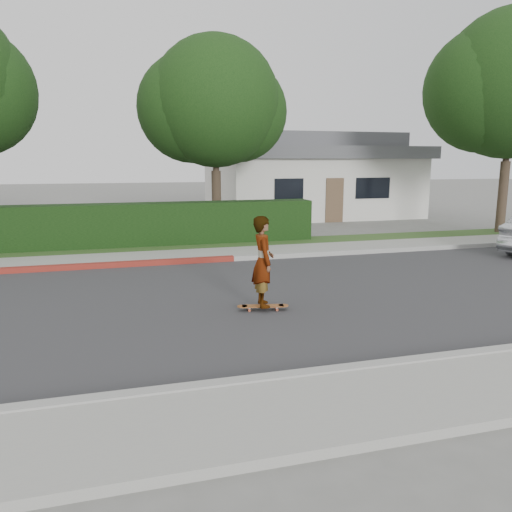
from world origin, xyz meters
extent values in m
plane|color=slate|center=(0.00, 0.00, 0.00)|extent=(120.00, 120.00, 0.00)
cube|color=#2D2D30|center=(0.00, 0.00, 0.01)|extent=(60.00, 8.00, 0.01)
cube|color=#9E9E99|center=(0.00, -4.10, 0.07)|extent=(60.00, 0.20, 0.15)
cube|color=gray|center=(0.00, -5.00, 0.06)|extent=(60.00, 1.60, 0.12)
cube|color=#9E9E99|center=(0.00, 4.10, 0.07)|extent=(60.00, 0.20, 0.15)
cube|color=maroon|center=(-5.00, 4.10, 0.08)|extent=(12.00, 0.21, 0.15)
cube|color=gray|center=(0.00, 5.00, 0.06)|extent=(60.00, 1.60, 0.12)
cube|color=#2D4C1E|center=(0.00, 6.60, 0.05)|extent=(60.00, 1.60, 0.10)
cube|color=black|center=(-3.00, 7.20, 0.75)|extent=(15.00, 1.00, 1.50)
cylinder|color=#33261C|center=(1.50, 9.00, 1.26)|extent=(0.36, 0.36, 2.52)
cylinder|color=#33261C|center=(1.50, 9.00, 3.15)|extent=(0.24, 0.24, 2.10)
sphere|color=black|center=(1.50, 9.00, 5.04)|extent=(4.80, 4.80, 4.80)
sphere|color=black|center=(0.70, 9.40, 4.84)|extent=(4.08, 4.08, 4.08)
sphere|color=black|center=(2.40, 9.30, 4.74)|extent=(3.84, 3.84, 3.84)
cylinder|color=#33261C|center=(12.50, 6.50, 1.44)|extent=(0.36, 0.36, 2.88)
cylinder|color=#33261C|center=(12.50, 6.50, 3.60)|extent=(0.24, 0.24, 2.40)
sphere|color=black|center=(11.70, 6.90, 5.56)|extent=(4.76, 4.76, 4.76)
cube|color=beige|center=(8.00, 16.00, 1.50)|extent=(10.00, 8.00, 3.00)
cube|color=#4C4C51|center=(8.00, 16.00, 3.30)|extent=(10.60, 8.60, 0.60)
cube|color=#4C4C51|center=(8.00, 16.00, 3.90)|extent=(8.40, 6.40, 0.80)
cube|color=black|center=(5.50, 11.98, 1.60)|extent=(1.40, 0.06, 1.00)
cube|color=black|center=(9.80, 11.98, 1.60)|extent=(1.80, 0.06, 1.00)
cube|color=brown|center=(7.80, 11.98, 1.05)|extent=(0.90, 0.06, 2.10)
cylinder|color=#B04C30|center=(0.15, -0.89, 0.04)|extent=(0.06, 0.04, 0.05)
cylinder|color=#B04C30|center=(0.18, -0.74, 0.04)|extent=(0.06, 0.04, 0.05)
cylinder|color=#B04C30|center=(0.68, -1.00, 0.04)|extent=(0.06, 0.04, 0.05)
cylinder|color=#B04C30|center=(0.71, -0.85, 0.04)|extent=(0.06, 0.04, 0.05)
cube|color=silver|center=(0.17, -0.81, 0.07)|extent=(0.08, 0.17, 0.02)
cube|color=silver|center=(0.70, -0.92, 0.07)|extent=(0.08, 0.17, 0.02)
cube|color=brown|center=(0.43, -0.87, 0.09)|extent=(0.83, 0.36, 0.02)
cylinder|color=brown|center=(0.03, -0.79, 0.09)|extent=(0.23, 0.23, 0.02)
cylinder|color=brown|center=(0.83, -0.95, 0.09)|extent=(0.23, 0.23, 0.02)
imported|color=white|center=(0.43, -0.87, 0.98)|extent=(0.48, 0.68, 1.76)
camera|label=1|loc=(-2.26, -9.88, 2.89)|focal=35.00mm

